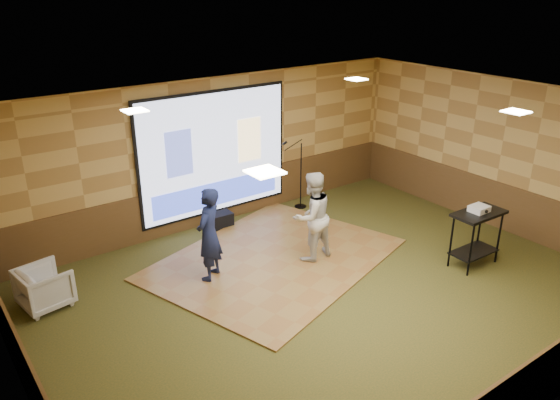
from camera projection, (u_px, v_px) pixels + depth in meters
ground at (325, 292)px, 8.88m from camera, size 9.00×9.00×0.00m
room_shell at (330, 171)px, 8.09m from camera, size 9.04×7.04×3.02m
wainscot_back at (216, 200)px, 11.30m from camera, size 9.00×0.04×0.95m
wainscot_front at (529, 391)px, 6.11m from camera, size 9.00×0.04×0.95m
wainscot_left at (29, 381)px, 6.25m from camera, size 0.04×7.00×0.95m
wainscot_right at (492, 203)px, 11.15m from camera, size 0.04×7.00×0.95m
projector_screen at (215, 154)px, 10.88m from camera, size 3.32×0.06×2.52m
downlight_nw at (135, 111)px, 7.89m from camera, size 0.32×0.32×0.02m
downlight_ne at (357, 79)px, 10.30m from camera, size 0.32×0.32×0.02m
downlight_sw at (265, 172)px, 5.43m from camera, size 0.32×0.32×0.02m
downlight_se at (516, 112)px, 7.83m from camera, size 0.32×0.32×0.02m
dance_floor at (275, 259)px, 9.90m from camera, size 4.99×4.33×0.03m
player_left at (209, 234)px, 8.98m from camera, size 0.70×0.66×1.61m
player_right at (312, 216)px, 9.62m from camera, size 0.81×0.64×1.64m
av_table at (477, 228)px, 9.49m from camera, size 0.96×0.51×1.01m
projector at (479, 209)px, 9.38m from camera, size 0.32×0.27×0.11m
mic_stand at (299, 187)px, 11.96m from camera, size 0.62×0.26×1.59m
banquet_chair at (45, 287)px, 8.41m from camera, size 0.83×0.81×0.66m
duffel_bag at (221, 220)px, 11.17m from camera, size 0.49×0.34×0.29m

